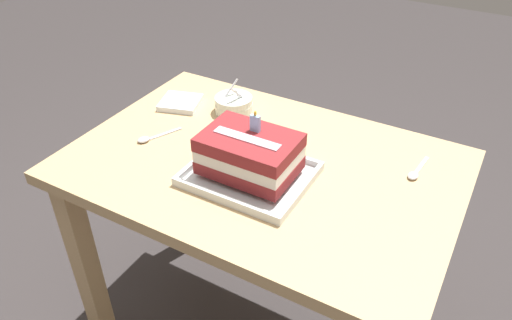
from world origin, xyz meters
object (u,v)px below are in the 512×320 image
(serving_spoon_by_bowls, at_px, (415,174))
(napkin_pile, at_px, (180,103))
(foil_tray, at_px, (250,175))
(bowl_stack, at_px, (234,105))
(serving_spoon_near_tray, at_px, (148,138))
(birthday_cake, at_px, (250,153))

(serving_spoon_by_bowls, distance_m, napkin_pile, 0.75)
(serving_spoon_by_bowls, relative_size, napkin_pile, 0.86)
(foil_tray, relative_size, bowl_stack, 2.59)
(foil_tray, xyz_separation_m, serving_spoon_near_tray, (-0.34, 0.01, -0.00))
(bowl_stack, height_order, serving_spoon_by_bowls, bowl_stack)
(foil_tray, distance_m, birthday_cake, 0.07)
(napkin_pile, bearing_deg, serving_spoon_near_tray, -78.76)
(bowl_stack, bearing_deg, napkin_pile, -164.32)
(birthday_cake, height_order, napkin_pile, birthday_cake)
(napkin_pile, bearing_deg, serving_spoon_by_bowls, -0.26)
(bowl_stack, distance_m, napkin_pile, 0.18)
(bowl_stack, distance_m, serving_spoon_near_tray, 0.29)
(birthday_cake, height_order, bowl_stack, birthday_cake)
(foil_tray, relative_size, napkin_pile, 2.07)
(foil_tray, height_order, bowl_stack, bowl_stack)
(foil_tray, height_order, napkin_pile, foil_tray)
(foil_tray, xyz_separation_m, napkin_pile, (-0.39, 0.22, 0.00))
(birthday_cake, bearing_deg, foil_tray, -90.00)
(foil_tray, bearing_deg, bowl_stack, 128.41)
(serving_spoon_by_bowls, bearing_deg, bowl_stack, 174.93)
(birthday_cake, relative_size, serving_spoon_near_tray, 1.75)
(birthday_cake, height_order, serving_spoon_by_bowls, birthday_cake)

